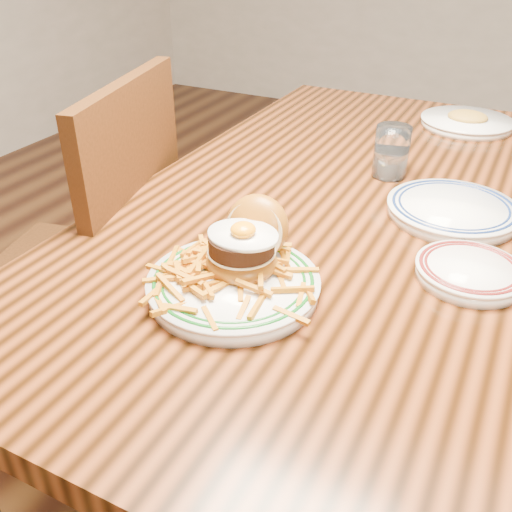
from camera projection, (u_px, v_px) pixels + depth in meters
The scene contains 8 objects.
floor at pixel (320, 439), 1.60m from camera, with size 6.00×6.00×0.00m, color black.
table at pixel (338, 233), 1.26m from camera, with size 0.85×1.60×0.75m.
chair_left at pixel (96, 266), 1.40m from camera, with size 0.55×0.55×0.98m.
main_plate at pixel (238, 269), 0.90m from camera, with size 0.27×0.29×0.13m.
side_plate at pixel (470, 271), 0.93m from camera, with size 0.18×0.18×0.03m.
rear_plate at pixel (453, 209), 1.13m from camera, with size 0.26×0.26×0.03m.
water_glass at pixel (391, 155), 1.28m from camera, with size 0.08×0.08×0.12m.
far_plate at pixel (467, 122), 1.59m from camera, with size 0.25×0.25×0.05m.
Camera 1 is at (0.34, -1.06, 1.27)m, focal length 40.00 mm.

